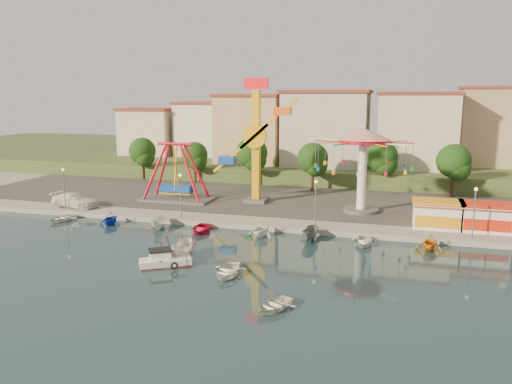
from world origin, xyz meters
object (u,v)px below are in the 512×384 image
(cabin_motorboat, at_px, (164,261))
(skiff, at_px, (182,250))
(kamikaze_tower, at_px, (259,145))
(wave_swinger, at_px, (363,151))
(van, at_px, (75,200))
(rowboat_a, at_px, (227,271))
(pirate_ship_ride, at_px, (176,173))

(cabin_motorboat, height_order, skiff, skiff)
(kamikaze_tower, xyz_separation_m, wave_swinger, (13.77, -1.88, -0.23))
(skiff, distance_m, van, 25.18)
(wave_swinger, xyz_separation_m, cabin_motorboat, (-15.29, -23.53, -7.77))
(skiff, bearing_deg, kamikaze_tower, 80.65)
(rowboat_a, distance_m, van, 31.57)
(van, bearing_deg, kamikaze_tower, -61.43)
(pirate_ship_ride, bearing_deg, cabin_motorboat, -67.56)
(pirate_ship_ride, distance_m, cabin_motorboat, 26.02)
(cabin_motorboat, bearing_deg, van, 109.55)
(cabin_motorboat, bearing_deg, wave_swinger, 24.41)
(wave_swinger, bearing_deg, kamikaze_tower, 172.21)
(kamikaze_tower, relative_size, cabin_motorboat, 3.52)
(wave_swinger, bearing_deg, cabin_motorboat, -123.02)
(pirate_ship_ride, distance_m, wave_swinger, 25.39)
(pirate_ship_ride, relative_size, rowboat_a, 2.48)
(pirate_ship_ride, bearing_deg, skiff, -63.86)
(kamikaze_tower, distance_m, van, 24.99)
(pirate_ship_ride, xyz_separation_m, rowboat_a, (15.97, -24.54, -3.98))
(cabin_motorboat, relative_size, rowboat_a, 1.16)
(pirate_ship_ride, xyz_separation_m, kamikaze_tower, (11.34, 1.64, 4.03))
(kamikaze_tower, distance_m, skiff, 24.20)
(kamikaze_tower, height_order, rowboat_a, kamikaze_tower)
(cabin_motorboat, distance_m, van, 26.09)
(pirate_ship_ride, relative_size, skiff, 2.45)
(rowboat_a, height_order, skiff, skiff)
(cabin_motorboat, bearing_deg, skiff, 42.81)
(wave_swinger, height_order, van, wave_swinger)
(wave_swinger, relative_size, cabin_motorboat, 2.47)
(wave_swinger, xyz_separation_m, van, (-35.87, -7.52, -6.67))
(van, bearing_deg, cabin_motorboat, -122.37)
(pirate_ship_ride, relative_size, wave_swinger, 0.86)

